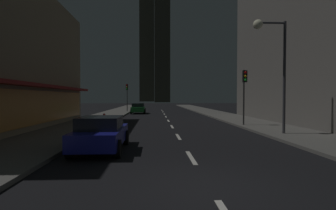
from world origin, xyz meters
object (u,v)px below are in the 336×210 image
Objects in this scene: traffic_light_far_left at (127,91)px; car_parked_near at (101,133)px; traffic_light_near_right at (244,85)px; fire_hydrant_far_left at (104,117)px; street_lamp_right at (271,49)px; car_parked_far at (138,108)px.

car_parked_near is at bearing -86.29° from traffic_light_far_left.
traffic_light_near_right is (9.10, 8.57, 2.45)m from car_parked_near.
fire_hydrant_far_left is at bearing 100.06° from car_parked_near.
traffic_light_near_right is at bearing -62.07° from traffic_light_far_left.
car_parked_near is 10.67m from street_lamp_right.
traffic_light_near_right is 0.64× the size of street_lamp_right.
car_parked_near and car_parked_far have the same top height.
car_parked_far is 1.01× the size of traffic_light_near_right.
traffic_light_near_right reaches higher than car_parked_far.
traffic_light_far_left is (-1.90, 3.42, 2.45)m from car_parked_far.
car_parked_near is at bearing -156.99° from street_lamp_right.
traffic_light_near_right is 1.00× the size of traffic_light_far_left.
traffic_light_far_left reaches higher than car_parked_far.
traffic_light_far_left reaches higher than car_parked_near.
traffic_light_far_left is at bearing 119.03° from car_parked_far.
fire_hydrant_far_left is (-2.30, -12.93, -0.29)m from car_parked_far.
fire_hydrant_far_left is at bearing -91.40° from traffic_light_far_left.
car_parked_near is 29.49m from traffic_light_far_left.
street_lamp_right reaches higher than car_parked_near.
car_parked_far is 6.48× the size of fire_hydrant_far_left.
car_parked_far is (0.00, 25.90, 0.00)m from car_parked_near.
fire_hydrant_far_left is 0.10× the size of street_lamp_right.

